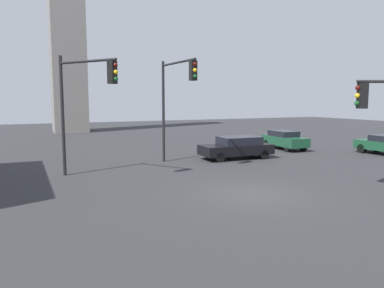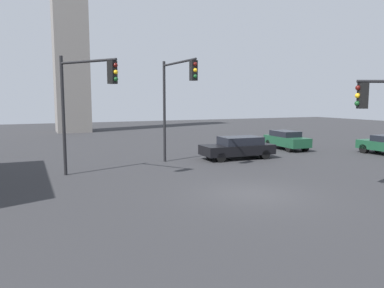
{
  "view_description": "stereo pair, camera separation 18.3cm",
  "coord_description": "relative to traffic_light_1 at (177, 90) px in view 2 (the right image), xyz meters",
  "views": [
    {
      "loc": [
        -8.24,
        -11.96,
        3.72
      ],
      "look_at": [
        -1.15,
        3.27,
        1.7
      ],
      "focal_mm": 34.36,
      "sensor_mm": 36.0,
      "label": 1
    },
    {
      "loc": [
        -8.08,
        -12.04,
        3.72
      ],
      "look_at": [
        -1.15,
        3.27,
        1.7
      ],
      "focal_mm": 34.36,
      "sensor_mm": 36.0,
      "label": 2
    }
  ],
  "objects": [
    {
      "name": "skyline_tower",
      "position": [
        -2.63,
        25.93,
        9.99
      ],
      "size": [
        3.73,
        3.73,
        28.56
      ],
      "primitive_type": "cube",
      "color": "gray",
      "rests_on": "ground_plane"
    },
    {
      "name": "traffic_light_1",
      "position": [
        0.0,
        0.0,
        0.0
      ],
      "size": [
        0.43,
        4.18,
        5.98
      ],
      "rotation": [
        0.0,
        0.0,
        -1.52
      ],
      "color": "black",
      "rests_on": "ground_plane"
    },
    {
      "name": "car_3",
      "position": [
        10.2,
        3.19,
        -3.55
      ],
      "size": [
        1.9,
        4.03,
        1.39
      ],
      "rotation": [
        0.0,
        0.0,
        -1.64
      ],
      "color": "#19472D",
      "rests_on": "ground_plane"
    },
    {
      "name": "ground_plane",
      "position": [
        0.4,
        -6.96,
        -4.29
      ],
      "size": [
        101.44,
        101.44,
        0.0
      ],
      "primitive_type": "plane",
      "color": "#2D2D30"
    },
    {
      "name": "car_4",
      "position": [
        4.53,
        0.85,
        -3.55
      ],
      "size": [
        4.67,
        2.08,
        1.4
      ],
      "rotation": [
        0.0,
        0.0,
        3.1
      ],
      "color": "black",
      "rests_on": "ground_plane"
    },
    {
      "name": "traffic_light_2",
      "position": [
        -5.11,
        -1.27,
        -0.2
      ],
      "size": [
        2.17,
        3.02,
        5.83
      ],
      "rotation": [
        0.0,
        0.0,
        -0.96
      ],
      "color": "black",
      "rests_on": "ground_plane"
    }
  ]
}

